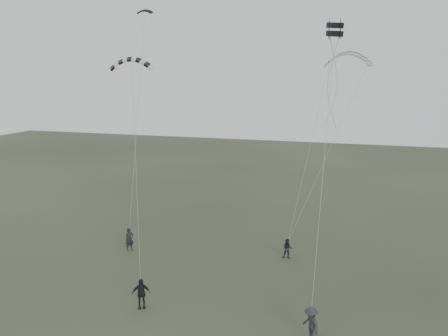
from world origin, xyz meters
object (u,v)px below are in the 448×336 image
(kite_pale_large, at_px, (348,54))
(kite_box, at_px, (335,30))
(kite_dark_small, at_px, (145,10))
(kite_striped, at_px, (132,59))
(flyer_left, at_px, (130,239))
(flyer_center, at_px, (141,293))
(flyer_far, at_px, (311,324))
(flyer_right, at_px, (287,249))

(kite_pale_large, relative_size, kite_box, 5.07)
(kite_dark_small, relative_size, kite_striped, 0.42)
(kite_dark_small, distance_m, kite_pale_large, 16.74)
(kite_dark_small, bearing_deg, flyer_left, -91.26)
(flyer_center, xyz_separation_m, flyer_far, (10.04, -0.51, 0.03))
(flyer_center, relative_size, flyer_far, 0.97)
(flyer_right, distance_m, kite_box, 16.53)
(flyer_left, bearing_deg, flyer_far, -77.56)
(flyer_far, bearing_deg, kite_pale_large, 137.73)
(flyer_center, bearing_deg, kite_pale_large, 27.11)
(flyer_left, xyz_separation_m, kite_striped, (1.08, -0.40, 13.88))
(kite_pale_large, bearing_deg, flyer_left, -145.95)
(flyer_center, bearing_deg, kite_box, -5.47)
(kite_pale_large, bearing_deg, flyer_right, -112.93)
(flyer_center, xyz_separation_m, kite_pale_large, (10.81, 15.96, 14.46))
(flyer_left, distance_m, flyer_right, 12.44)
(flyer_left, distance_m, flyer_far, 17.12)
(flyer_right, bearing_deg, kite_box, -64.66)
(flyer_center, relative_size, kite_pale_large, 0.49)
(kite_pale_large, distance_m, kite_striped, 17.07)
(flyer_far, distance_m, kite_dark_small, 26.59)
(flyer_left, distance_m, kite_striped, 13.93)
(flyer_center, distance_m, kite_pale_large, 24.09)
(flyer_left, bearing_deg, kite_box, -61.06)
(flyer_right, xyz_separation_m, kite_box, (2.96, -5.31, 15.37))
(flyer_left, relative_size, kite_striped, 0.60)
(flyer_left, bearing_deg, kite_pale_large, -21.28)
(flyer_center, relative_size, kite_striped, 0.60)
(flyer_right, bearing_deg, flyer_left, -174.45)
(flyer_right, height_order, kite_pale_large, kite_pale_large)
(flyer_far, bearing_deg, flyer_right, 155.39)
(flyer_far, height_order, kite_box, kite_box)
(flyer_center, bearing_deg, kite_striped, 89.25)
(kite_pale_large, bearing_deg, kite_dark_small, -159.89)
(flyer_right, relative_size, kite_striped, 0.51)
(kite_pale_large, bearing_deg, kite_box, -86.26)
(kite_striped, relative_size, kite_box, 4.13)
(flyer_right, bearing_deg, flyer_far, -78.78)
(flyer_far, distance_m, kite_striped, 21.15)
(flyer_left, bearing_deg, flyer_right, -39.53)
(flyer_right, height_order, kite_striped, kite_striped)
(kite_dark_small, height_order, kite_striped, kite_dark_small)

